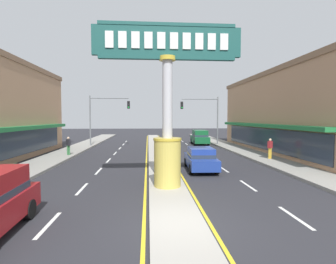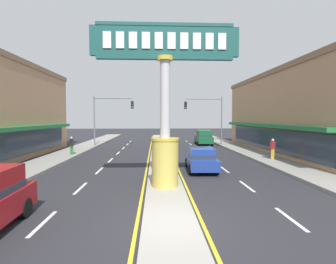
{
  "view_description": "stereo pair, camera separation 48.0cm",
  "coord_description": "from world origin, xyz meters",
  "views": [
    {
      "loc": [
        -0.94,
        -8.36,
        3.49
      ],
      "look_at": [
        0.33,
        8.49,
        2.6
      ],
      "focal_mm": 28.27,
      "sensor_mm": 36.0,
      "label": 1
    },
    {
      "loc": [
        -0.46,
        -8.39,
        3.49
      ],
      "look_at": [
        0.33,
        8.49,
        2.6
      ],
      "focal_mm": 28.27,
      "sensor_mm": 36.0,
      "label": 2
    }
  ],
  "objects": [
    {
      "name": "district_sign",
      "position": [
        -0.0,
        4.47,
        3.98
      ],
      "size": [
        7.13,
        1.38,
        7.88
      ],
      "color": "gold",
      "rests_on": "median_strip"
    },
    {
      "name": "suv_near_right_lane",
      "position": [
        5.86,
        25.94,
        0.98
      ],
      "size": [
        2.08,
        4.66,
        1.9
      ],
      "color": "#14562D",
      "rests_on": "ground"
    },
    {
      "name": "traffic_light_left_side",
      "position": [
        -6.14,
        24.09,
        4.25
      ],
      "size": [
        4.86,
        0.46,
        6.2
      ],
      "color": "slate",
      "rests_on": "ground"
    },
    {
      "name": "lane_markings",
      "position": [
        0.0,
        16.65,
        0.0
      ],
      "size": [
        8.56,
        52.0,
        0.01
      ],
      "color": "silver",
      "rests_on": "ground"
    },
    {
      "name": "street_bench",
      "position": [
        -8.24,
        5.72,
        0.65
      ],
      "size": [
        0.48,
        1.6,
        0.88
      ],
      "color": "#2D4C33",
      "rests_on": "sidewalk_left"
    },
    {
      "name": "pedestrian_near_kerb",
      "position": [
        -8.09,
        15.88,
        1.1
      ],
      "size": [
        0.44,
        0.44,
        1.63
      ],
      "color": "#336B3D",
      "rests_on": "sidewalk_left"
    },
    {
      "name": "sidewalk_right",
      "position": [
        8.92,
        16.0,
        0.09
      ],
      "size": [
        2.82,
        60.0,
        0.18
      ],
      "primitive_type": "cube",
      "color": "gray",
      "rests_on": "ground"
    },
    {
      "name": "sedan_near_left_lane",
      "position": [
        2.56,
        8.96,
        0.79
      ],
      "size": [
        1.94,
        4.35,
        1.53
      ],
      "color": "navy",
      "rests_on": "ground"
    },
    {
      "name": "pedestrian_far_side",
      "position": [
        8.97,
        12.37,
        1.12
      ],
      "size": [
        0.46,
        0.39,
        1.65
      ],
      "color": "gold",
      "rests_on": "sidewalk_right"
    },
    {
      "name": "median_strip",
      "position": [
        0.0,
        18.0,
        0.07
      ],
      "size": [
        1.82,
        52.0,
        0.14
      ],
      "primitive_type": "cube",
      "color": "#A39E93",
      "rests_on": "ground"
    },
    {
      "name": "traffic_light_right_side",
      "position": [
        6.14,
        24.73,
        4.25
      ],
      "size": [
        4.86,
        0.46,
        6.2
      ],
      "color": "slate",
      "rests_on": "ground"
    },
    {
      "name": "sidewalk_left",
      "position": [
        -8.92,
        16.0,
        0.09
      ],
      "size": [
        2.82,
        60.0,
        0.18
      ],
      "primitive_type": "cube",
      "color": "gray",
      "rests_on": "ground"
    },
    {
      "name": "ground_plane",
      "position": [
        0.0,
        0.0,
        0.0
      ],
      "size": [
        160.0,
        160.0,
        0.0
      ],
      "primitive_type": "plane",
      "color": "#28282D"
    },
    {
      "name": "storefront_right",
      "position": [
        15.17,
        16.4,
        4.0
      ],
      "size": [
        10.88,
        24.27,
        8.0
      ],
      "color": "tan",
      "rests_on": "ground"
    }
  ]
}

